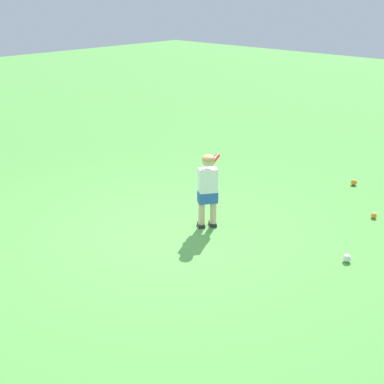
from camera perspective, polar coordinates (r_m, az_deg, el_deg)
The scene contains 6 objects.
ground_plane at distance 6.89m, azimuth -2.87°, elevation -4.92°, with size 40.00×40.00×0.00m, color #519942.
child_batter at distance 6.87m, azimuth 1.85°, elevation 0.99°, with size 0.73×0.47×1.08m.
play_ball_behind_batter at distance 7.82m, azimuth 20.16°, elevation -2.55°, with size 0.08×0.08×0.08m, color orange.
play_ball_center_lawn at distance 6.50m, azimuth 17.37°, elevation -7.25°, with size 0.10×0.10×0.10m, color white.
play_ball_far_right at distance 8.21m, azimuth 2.77°, elevation 0.03°, with size 0.08×0.08×0.08m, color purple.
play_ball_near_batter at distance 9.01m, azimuth 18.10°, elevation 1.06°, with size 0.10×0.10×0.10m, color orange.
Camera 1 is at (-4.20, -4.45, 3.15)m, focal length 46.43 mm.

